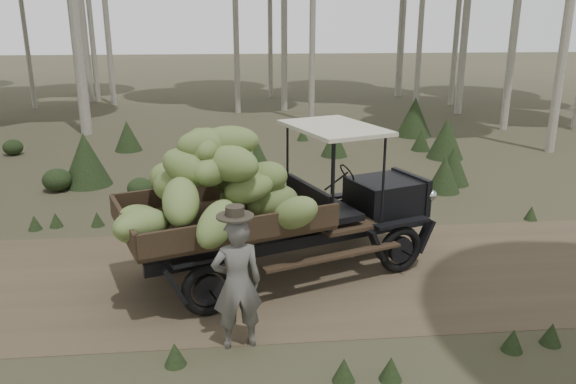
% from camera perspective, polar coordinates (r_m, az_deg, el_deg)
% --- Properties ---
extents(ground, '(120.00, 120.00, 0.00)m').
position_cam_1_polar(ground, '(9.19, -3.37, -8.60)').
color(ground, '#473D2B').
rests_on(ground, ground).
extents(dirt_track, '(70.00, 4.00, 0.01)m').
position_cam_1_polar(dirt_track, '(9.19, -3.37, -8.58)').
color(dirt_track, brown).
rests_on(dirt_track, ground).
extents(banana_truck, '(5.37, 3.52, 2.55)m').
position_cam_1_polar(banana_truck, '(8.50, -4.38, 0.27)').
color(banana_truck, black).
rests_on(banana_truck, ground).
extents(farmer, '(0.69, 0.53, 1.88)m').
position_cam_1_polar(farmer, '(7.04, -5.20, -9.09)').
color(farmer, '#5B5853').
rests_on(farmer, ground).
extents(undergrowth, '(23.83, 23.68, 1.37)m').
position_cam_1_polar(undergrowth, '(9.07, 1.65, -5.33)').
color(undergrowth, '#233319').
rests_on(undergrowth, ground).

